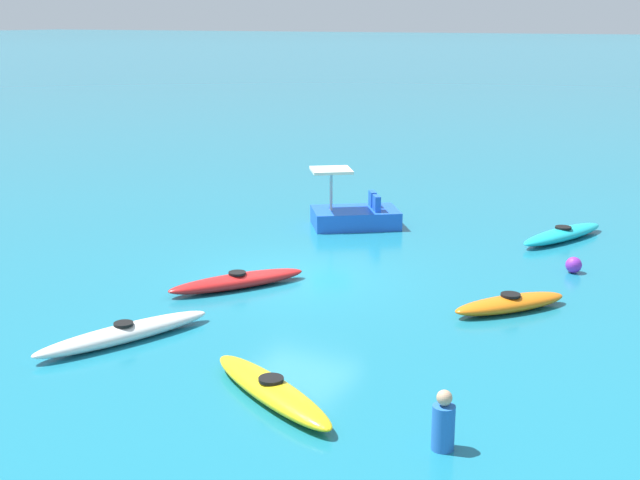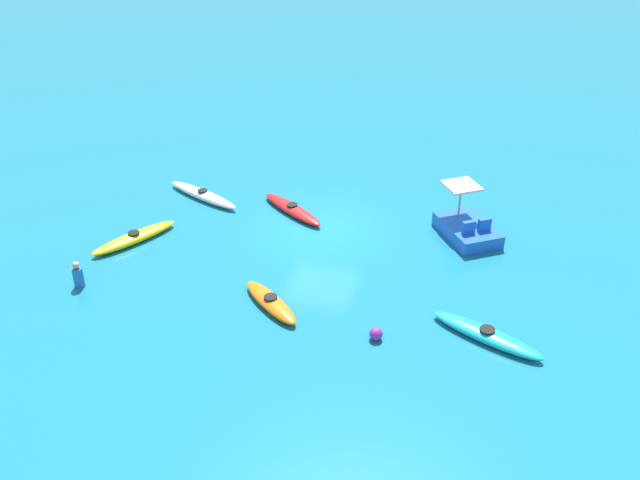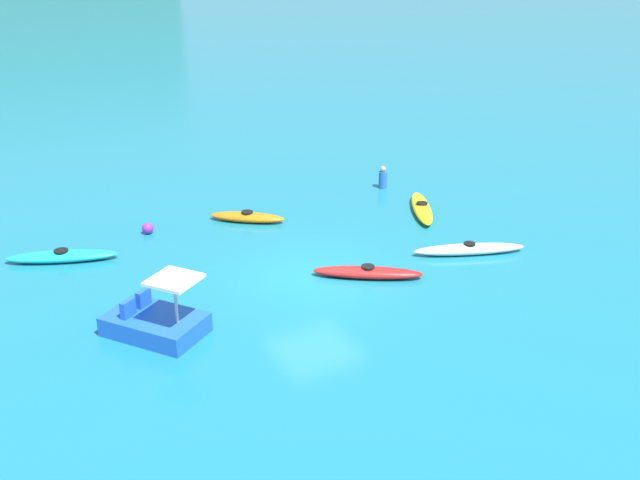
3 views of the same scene
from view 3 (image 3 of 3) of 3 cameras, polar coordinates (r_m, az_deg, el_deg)
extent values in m
plane|color=#19728C|center=(21.49, -0.42, -2.85)|extent=(600.00, 600.00, 0.00)
ellipsoid|color=yellow|center=(26.49, 7.86, 2.46)|extent=(2.08, 3.13, 0.32)
cylinder|color=black|center=(26.43, 7.88, 2.83)|extent=(0.54, 0.54, 0.05)
ellipsoid|color=orange|center=(25.55, -5.64, 1.77)|extent=(2.43, 2.12, 0.32)
cylinder|color=black|center=(25.48, -5.65, 2.16)|extent=(0.56, 0.56, 0.05)
ellipsoid|color=white|center=(23.36, 11.44, -0.70)|extent=(3.46, 1.85, 0.32)
cylinder|color=black|center=(23.29, 11.47, -0.28)|extent=(0.47, 0.47, 0.05)
ellipsoid|color=red|center=(21.43, 3.71, -2.51)|extent=(2.99, 2.27, 0.32)
cylinder|color=black|center=(21.35, 3.72, -2.07)|extent=(0.54, 0.54, 0.05)
ellipsoid|color=#19B7C6|center=(23.75, -19.31, -1.19)|extent=(3.35, 1.87, 0.32)
cylinder|color=black|center=(23.67, -19.37, -0.79)|extent=(0.56, 0.56, 0.05)
cube|color=blue|center=(18.98, -12.60, -6.37)|extent=(2.61, 2.83, 0.50)
cube|color=blue|center=(19.27, -13.48, -4.39)|extent=(0.45, 0.38, 0.44)
cube|color=blue|center=(18.87, -14.60, -5.13)|extent=(0.45, 0.38, 0.44)
cylinder|color=#B2B2B7|center=(18.21, -11.07, -4.70)|extent=(0.08, 0.08, 1.10)
cube|color=silver|center=(17.95, -11.21, -3.03)|extent=(1.53, 1.53, 0.08)
sphere|color=purple|center=(25.06, -13.16, 0.89)|extent=(0.38, 0.38, 0.38)
cylinder|color=blue|center=(28.80, 4.87, 4.65)|extent=(0.36, 0.36, 0.65)
sphere|color=tan|center=(28.66, 4.90, 5.49)|extent=(0.22, 0.22, 0.22)
camera|label=1|loc=(36.60, 16.06, 16.59)|focal=47.58mm
camera|label=2|loc=(37.86, -27.09, 25.15)|focal=39.24mm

